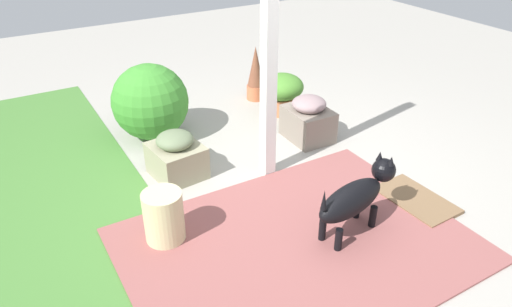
% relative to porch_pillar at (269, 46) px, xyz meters
% --- Properties ---
extents(ground_plane, '(12.00, 12.00, 0.00)m').
position_rel_porch_pillar_xyz_m(ground_plane, '(-0.24, 0.00, -1.16)').
color(ground_plane, '#A5A097').
extents(brick_path, '(1.80, 2.40, 0.02)m').
position_rel_porch_pillar_xyz_m(brick_path, '(-0.96, 0.33, -1.15)').
color(brick_path, '#91514F').
rests_on(brick_path, ground).
extents(porch_pillar, '(0.10, 0.10, 2.31)m').
position_rel_porch_pillar_xyz_m(porch_pillar, '(0.00, 0.00, 0.00)').
color(porch_pillar, white).
rests_on(porch_pillar, ground).
extents(stone_planter_nearest, '(0.49, 0.39, 0.45)m').
position_rel_porch_pillar_xyz_m(stone_planter_nearest, '(0.35, -0.68, -0.95)').
color(stone_planter_nearest, gray).
rests_on(stone_planter_nearest, ground).
extents(stone_planter_mid, '(0.49, 0.45, 0.42)m').
position_rel_porch_pillar_xyz_m(stone_planter_mid, '(0.36, 0.71, -0.96)').
color(stone_planter_mid, gray).
rests_on(stone_planter_mid, ground).
extents(round_shrub, '(0.75, 0.75, 0.75)m').
position_rel_porch_pillar_xyz_m(round_shrub, '(1.18, 0.63, -0.78)').
color(round_shrub, '#3C892E').
rests_on(round_shrub, ground).
extents(terracotta_pot_broad, '(0.46, 0.46, 0.46)m').
position_rel_porch_pillar_xyz_m(terracotta_pot_broad, '(0.97, -0.79, -0.88)').
color(terracotta_pot_broad, '#C06F4A').
rests_on(terracotta_pot_broad, ground).
extents(terracotta_pot_spiky, '(0.21, 0.21, 0.64)m').
position_rel_porch_pillar_xyz_m(terracotta_pot_spiky, '(1.48, -0.74, -0.85)').
color(terracotta_pot_spiky, '#C26743').
rests_on(terracotta_pot_spiky, ground).
extents(dog, '(0.33, 0.79, 0.54)m').
position_rel_porch_pillar_xyz_m(dog, '(-1.02, -0.11, -0.84)').
color(dog, black).
rests_on(dog, ground).
extents(ceramic_urn, '(0.29, 0.29, 0.40)m').
position_rel_porch_pillar_xyz_m(ceramic_urn, '(-0.41, 1.12, -0.96)').
color(ceramic_urn, beige).
rests_on(ceramic_urn, ground).
extents(doormat, '(0.65, 0.40, 0.03)m').
position_rel_porch_pillar_xyz_m(doormat, '(-0.99, -0.81, -1.14)').
color(doormat, brown).
rests_on(doormat, ground).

